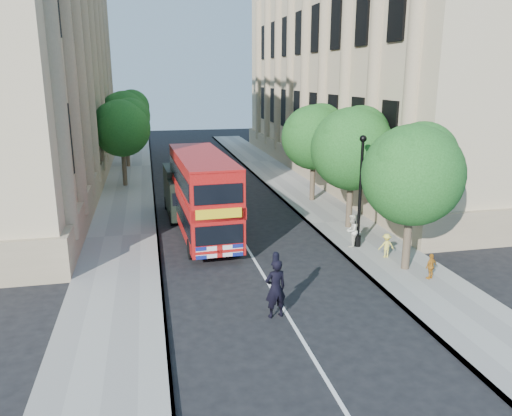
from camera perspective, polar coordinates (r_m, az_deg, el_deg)
ground at (r=16.99m, az=3.86°, el=-12.51°), size 120.00×120.00×0.00m
pavement_right at (r=27.56m, az=9.61°, el=-1.63°), size 3.50×80.00×0.12m
pavement_left at (r=25.70m, az=-14.99°, el=-3.16°), size 3.50×80.00×0.12m
building_right at (r=42.52m, az=13.41°, el=16.15°), size 12.00×38.00×18.00m
building_left at (r=39.63m, az=-27.21°, el=15.07°), size 12.00×38.00×18.00m
tree_right_near at (r=20.53m, az=17.55°, el=4.22°), size 4.00×4.00×6.08m
tree_right_mid at (r=25.81m, az=11.02°, el=7.15°), size 4.20×4.20×6.37m
tree_right_far at (r=31.38m, az=6.68°, el=8.43°), size 4.00×4.00×6.15m
tree_left_far at (r=36.68m, az=-15.06°, el=9.16°), size 4.00×4.00×6.30m
tree_left_back at (r=44.63m, az=-14.68°, el=10.47°), size 4.20×4.20×6.65m
lamp_post at (r=23.09m, az=11.80°, el=1.32°), size 0.32×0.32×5.16m
double_decker_bus at (r=24.67m, az=-6.13°, el=1.74°), size 2.69×8.81×4.03m
box_van at (r=28.63m, az=-8.22°, el=1.70°), size 2.14×4.86×2.73m
police_constable at (r=16.66m, az=2.24°, el=-9.17°), size 0.82×0.62×2.04m
woman_pedestrian at (r=23.44m, az=10.87°, el=-2.55°), size 0.94×0.93×1.53m
child_a at (r=20.66m, az=19.36°, el=-6.30°), size 0.65×0.47×1.03m
child_b at (r=22.46m, az=14.67°, el=-4.17°), size 0.70×0.41×1.07m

